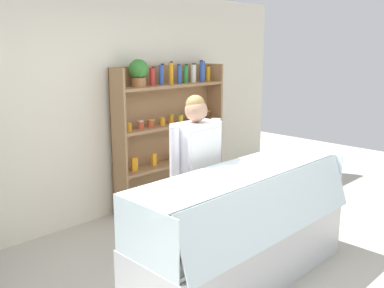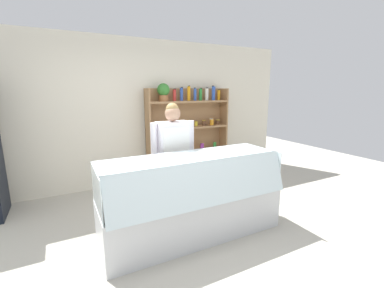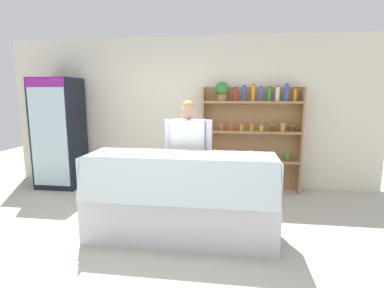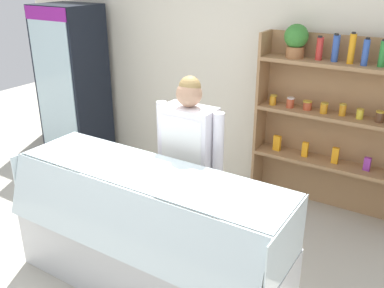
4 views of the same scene
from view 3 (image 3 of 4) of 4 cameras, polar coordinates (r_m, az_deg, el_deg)
ground_plane at (r=3.70m, az=-6.14°, el=-17.82°), size 12.00×12.00×0.00m
back_wall at (r=5.56m, az=-0.60°, el=5.98°), size 6.80×0.10×2.70m
drinks_fridge at (r=5.95m, az=-23.97°, el=1.89°), size 0.75×0.65×1.98m
shelving_unit at (r=5.32m, az=10.80°, el=2.57°), size 1.69×0.29×1.90m
deli_display_case at (r=3.64m, az=-2.23°, el=-12.83°), size 2.21×0.79×1.01m
shop_clerk at (r=4.01m, az=-0.73°, el=-1.16°), size 0.64×0.25×1.61m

